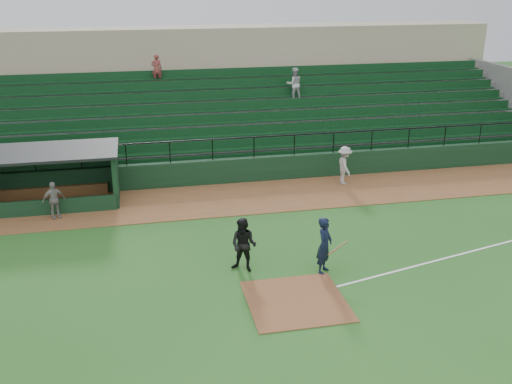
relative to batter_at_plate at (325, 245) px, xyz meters
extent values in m
plane|color=#23571C|center=(-1.41, -0.64, -0.99)|extent=(90.00, 90.00, 0.00)
cube|color=brown|center=(-1.41, 7.36, -0.98)|extent=(40.00, 4.00, 0.03)
cube|color=brown|center=(-1.41, -1.64, -0.98)|extent=(3.00, 3.00, 0.03)
cube|color=white|center=(6.59, 0.56, -0.99)|extent=(17.49, 4.44, 0.01)
cube|color=black|center=(-1.41, 9.56, -0.39)|extent=(36.00, 0.35, 1.20)
cylinder|color=black|center=(-1.41, 9.56, 1.21)|extent=(36.00, 0.06, 0.06)
cube|color=slate|center=(-1.41, 14.46, 0.81)|extent=(36.00, 9.00, 3.60)
cube|color=#0F3A19|center=(-1.41, 13.96, 1.26)|extent=(34.56, 8.00, 4.05)
cube|color=slate|center=(16.59, 14.51, 1.11)|extent=(0.35, 9.50, 4.20)
cube|color=tan|center=(-1.41, 20.96, 2.21)|extent=(38.00, 3.00, 6.40)
cube|color=slate|center=(-1.41, 18.96, 2.71)|extent=(36.00, 2.00, 0.20)
imported|color=silver|center=(3.11, 15.26, 2.63)|extent=(0.89, 0.70, 1.84)
imported|color=brown|center=(-4.49, 17.26, 3.42)|extent=(0.59, 0.39, 1.63)
cube|color=black|center=(-11.16, 9.76, 0.16)|extent=(8.50, 0.20, 2.30)
cube|color=black|center=(-6.91, 8.46, 0.16)|extent=(0.20, 2.60, 2.30)
cube|color=black|center=(-11.16, 8.46, 1.37)|extent=(8.90, 3.20, 0.12)
cube|color=olive|center=(-11.16, 9.36, -0.74)|extent=(7.65, 0.40, 0.50)
cube|color=black|center=(-11.16, 7.11, -0.64)|extent=(8.50, 0.12, 0.70)
imported|color=black|center=(0.00, 0.00, 0.00)|extent=(0.81, 0.87, 1.99)
cylinder|color=olive|center=(0.40, -0.20, -0.04)|extent=(0.79, 0.34, 0.35)
imported|color=black|center=(-2.61, 0.67, -0.05)|extent=(1.16, 1.09, 1.89)
imported|color=#ACA5A1|center=(3.70, 8.17, -0.04)|extent=(0.71, 1.20, 1.84)
imported|color=gray|center=(-9.39, 6.69, -0.18)|extent=(0.99, 0.71, 1.57)
camera|label=1|loc=(-5.83, -16.56, 8.43)|focal=40.61mm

